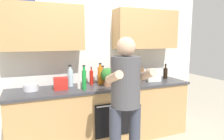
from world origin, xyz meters
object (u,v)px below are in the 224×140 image
bottle_syrup (103,76)px  cup_coffee (79,85)px  knife_block (139,74)px  grocery_bag_bread (126,78)px  grocery_bag_produce (154,75)px  bottle_soy (165,73)px  grocery_bag_crisps (61,83)px  person_standing (126,95)px  mixing_bowl (31,87)px  bottle_vinegar (119,75)px  bottle_soda (84,79)px  bottle_hotsauce (91,77)px  potted_herb (107,76)px  bottle_juice (100,75)px  bottle_water (70,77)px

bottle_syrup → cup_coffee: 0.48m
knife_block → grocery_bag_bread: 0.46m
knife_block → grocery_bag_produce: 0.26m
bottle_soy → grocery_bag_crisps: bearing=-177.2°
bottle_soy → knife_block: (-0.51, 0.07, 0.01)m
person_standing → mixing_bowl: size_ratio=7.85×
person_standing → grocery_bag_produce: size_ratio=7.30×
grocery_bag_produce → grocery_bag_bread: size_ratio=1.03×
bottle_vinegar → grocery_bag_bread: bearing=-84.0°
bottle_vinegar → bottle_soy: bearing=-2.1°
bottle_soy → knife_block: size_ratio=0.98×
bottle_soda → mixing_bowl: bottle_soda is taller
person_standing → cup_coffee: 0.89m
bottle_vinegar → bottle_hotsauce: bottle_vinegar is taller
cup_coffee → potted_herb: (0.42, -0.05, 0.12)m
potted_herb → grocery_bag_bread: potted_herb is taller
bottle_syrup → mixing_bowl: size_ratio=1.38×
bottle_hotsauce → potted_herb: bearing=-51.7°
bottle_soy → person_standing: bearing=-143.4°
person_standing → bottle_soda: bearing=113.0°
bottle_juice → grocery_bag_produce: bearing=-7.2°
potted_herb → grocery_bag_crisps: 0.69m
bottle_syrup → bottle_vinegar: size_ratio=0.99×
bottle_juice → knife_block: 0.75m
bottle_juice → cup_coffee: bearing=-161.8°
bottle_soy → grocery_bag_bread: size_ratio=1.24×
potted_herb → grocery_bag_bread: 0.32m
bottle_hotsauce → grocery_bag_bread: 0.54m
mixing_bowl → knife_block: 1.78m
bottle_juice → bottle_hotsauce: bearing=157.9°
potted_herb → knife_block: bearing=19.6°
knife_block → grocery_bag_produce: knife_block is taller
bottle_vinegar → cup_coffee: bearing=-167.3°
person_standing → bottle_water: (-0.44, 1.00, 0.07)m
mixing_bowl → grocery_bag_crisps: 0.40m
mixing_bowl → knife_block: knife_block is taller
bottle_syrup → knife_block: size_ratio=1.04×
bottle_soda → knife_block: (1.07, 0.30, -0.04)m
bottle_water → grocery_bag_produce: size_ratio=1.44×
bottle_vinegar → grocery_bag_bread: size_ratio=1.34×
bottle_soda → grocery_bag_crisps: bearing=155.9°
grocery_bag_crisps → cup_coffee: bearing=-7.5°
knife_block → grocery_bag_bread: bearing=-146.9°
person_standing → bottle_hotsauce: (-0.11, 0.99, 0.05)m
bottle_syrup → bottle_vinegar: bearing=-7.1°
potted_herb → bottle_soy: bearing=8.5°
person_standing → grocery_bag_bread: person_standing is taller
potted_herb → grocery_bag_crisps: bearing=172.6°
bottle_water → bottle_hotsauce: bottle_water is taller
bottle_water → bottle_vinegar: bearing=-1.3°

